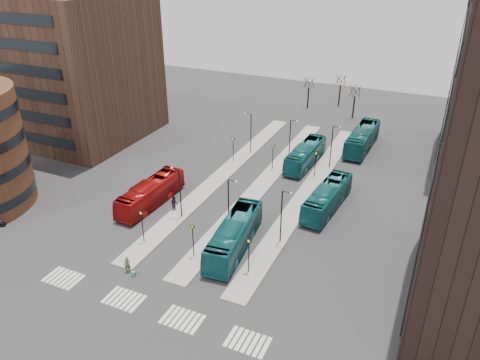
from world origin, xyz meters
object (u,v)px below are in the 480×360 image
at_px(teal_bus_a, 234,235).
at_px(red_bus, 151,193).
at_px(traveller, 127,265).
at_px(commuter_a, 174,203).
at_px(teal_bus_c, 327,198).
at_px(commuter_c, 243,233).
at_px(suitcase, 133,274).
at_px(commuter_b, 230,231).
at_px(teal_bus_d, 362,138).
at_px(bicycle_far, 0,222).
at_px(teal_bus_b, 305,155).

bearing_deg(teal_bus_a, red_bus, 156.57).
height_order(teal_bus_a, traveller, teal_bus_a).
bearing_deg(red_bus, traveller, -63.55).
height_order(teal_bus_a, commuter_a, teal_bus_a).
bearing_deg(commuter_a, teal_bus_c, -136.62).
bearing_deg(teal_bus_c, commuter_c, -117.40).
distance_m(suitcase, commuter_b, 11.10).
bearing_deg(commuter_a, traveller, 117.91).
relative_size(teal_bus_a, teal_bus_d, 0.97).
distance_m(commuter_b, commuter_c, 1.51).
height_order(traveller, commuter_b, traveller).
height_order(traveller, bicycle_far, traveller).
height_order(suitcase, red_bus, red_bus).
xyz_separation_m(suitcase, commuter_b, (5.50, 9.62, 0.51)).
height_order(red_bus, teal_bus_b, red_bus).
distance_m(teal_bus_c, commuter_c, 11.82).
distance_m(suitcase, teal_bus_b, 31.47).
bearing_deg(suitcase, teal_bus_c, 59.83).
bearing_deg(teal_bus_a, suitcase, -136.06).
relative_size(teal_bus_c, commuter_a, 5.91).
height_order(commuter_a, bicycle_far, commuter_a).
xyz_separation_m(teal_bus_a, teal_bus_c, (6.56, 11.74, -0.09)).
distance_m(teal_bus_c, traveller, 24.11).
bearing_deg(bicycle_far, teal_bus_d, -49.06).
bearing_deg(commuter_a, suitcase, 121.47).
height_order(suitcase, commuter_b, commuter_b).
bearing_deg(teal_bus_b, bicycle_far, -128.69).
relative_size(teal_bus_c, commuter_b, 7.26).
relative_size(traveller, commuter_b, 1.11).
distance_m(teal_bus_d, commuter_c, 30.41).
bearing_deg(commuter_b, commuter_c, -67.54).
bearing_deg(teal_bus_d, bicycle_far, -127.91).
xyz_separation_m(commuter_b, bicycle_far, (-24.36, -8.51, -0.34)).
xyz_separation_m(teal_bus_b, commuter_a, (-10.20, -18.50, -0.58)).
distance_m(teal_bus_a, commuter_c, 1.97).
bearing_deg(commuter_b, bicycle_far, 122.84).
xyz_separation_m(teal_bus_c, teal_bus_d, (0.07, 19.77, 0.14)).
bearing_deg(commuter_b, teal_bus_c, -24.00).
height_order(red_bus, commuter_a, red_bus).
height_order(suitcase, commuter_a, commuter_a).
xyz_separation_m(teal_bus_b, teal_bus_d, (6.11, 8.99, 0.16)).
distance_m(teal_bus_a, traveller, 10.89).
relative_size(teal_bus_d, commuter_b, 7.95).
bearing_deg(teal_bus_d, commuter_a, -118.60).
relative_size(teal_bus_d, commuter_c, 7.13).
height_order(red_bus, teal_bus_c, teal_bus_c).
height_order(teal_bus_b, teal_bus_c, teal_bus_c).
xyz_separation_m(teal_bus_d, bicycle_far, (-32.27, -38.46, -1.25)).
distance_m(red_bus, teal_bus_a, 13.53).
height_order(teal_bus_d, commuter_b, teal_bus_d).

